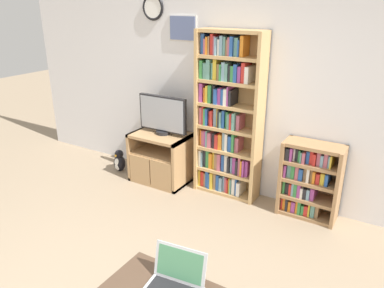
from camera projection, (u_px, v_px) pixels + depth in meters
name	position (u px, v px, depth m)	size (l,w,h in m)	color
wall_back	(248.00, 84.00, 4.14)	(6.61, 0.09, 2.60)	silver
tv_stand	(161.00, 157.00, 4.72)	(0.71, 0.51, 0.63)	tan
television	(163.00, 115.00, 4.53)	(0.65, 0.18, 0.48)	black
bookshelf_tall	(226.00, 119.00, 4.23)	(0.76, 0.27, 1.89)	tan
bookshelf_short	(308.00, 180.00, 3.93)	(0.61, 0.30, 0.82)	#9E754C
laptop	(175.00, 280.00, 2.41)	(0.40, 0.32, 0.26)	#B7BABC
penguin_figurine	(119.00, 161.00, 5.05)	(0.16, 0.15, 0.30)	black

